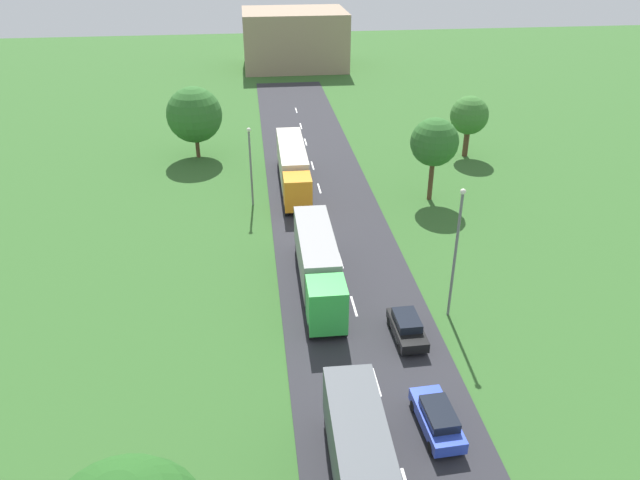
{
  "coord_description": "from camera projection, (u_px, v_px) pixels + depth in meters",
  "views": [
    {
      "loc": [
        -6.35,
        -0.85,
        23.77
      ],
      "look_at": [
        -1.46,
        39.83,
        1.36
      ],
      "focal_mm": 33.71,
      "sensor_mm": 36.0,
      "label": 1
    }
  ],
  "objects": [
    {
      "name": "lamppost_second",
      "position": [
        456.0,
        249.0,
        37.9
      ],
      "size": [
        0.36,
        0.36,
        9.23
      ],
      "color": "slate",
      "rests_on": "ground"
    },
    {
      "name": "tree_birch",
      "position": [
        469.0,
        116.0,
        64.51
      ],
      "size": [
        4.1,
        4.1,
        6.66
      ],
      "color": "#513823",
      "rests_on": "ground"
    },
    {
      "name": "car_fourth",
      "position": [
        407.0,
        327.0,
        37.71
      ],
      "size": [
        1.81,
        4.09,
        1.51
      ],
      "color": "black",
      "rests_on": "road"
    },
    {
      "name": "road",
      "position": [
        378.0,
        387.0,
        34.14
      ],
      "size": [
        10.0,
        140.0,
        0.06
      ],
      "primitive_type": "cube",
      "color": "#2B2B30",
      "rests_on": "ground"
    },
    {
      "name": "lane_marking_centre",
      "position": [
        392.0,
        434.0,
        31.03
      ],
      "size": [
        0.16,
        120.09,
        0.01
      ],
      "color": "white",
      "rests_on": "road"
    },
    {
      "name": "truck_second",
      "position": [
        318.0,
        263.0,
        42.04
      ],
      "size": [
        2.58,
        12.26,
        3.73
      ],
      "color": "green",
      "rests_on": "road"
    },
    {
      "name": "lamppost_third",
      "position": [
        251.0,
        163.0,
        53.49
      ],
      "size": [
        0.36,
        0.36,
        7.38
      ],
      "color": "slate",
      "rests_on": "ground"
    },
    {
      "name": "car_third",
      "position": [
        437.0,
        418.0,
        30.92
      ],
      "size": [
        1.92,
        4.35,
        1.54
      ],
      "color": "blue",
      "rests_on": "road"
    },
    {
      "name": "tree_oak",
      "position": [
        434.0,
        142.0,
        53.94
      ],
      "size": [
        4.37,
        4.37,
        7.81
      ],
      "color": "#513823",
      "rests_on": "ground"
    },
    {
      "name": "distant_building",
      "position": [
        294.0,
        39.0,
        102.79
      ],
      "size": [
        17.33,
        13.35,
        9.37
      ],
      "primitive_type": "cube",
      "color": "#9E846B",
      "rests_on": "ground"
    },
    {
      "name": "truck_third",
      "position": [
        293.0,
        165.0,
        58.18
      ],
      "size": [
        2.6,
        13.86,
        3.78
      ],
      "color": "orange",
      "rests_on": "road"
    },
    {
      "name": "tree_elm",
      "position": [
        194.0,
        115.0,
        64.09
      ],
      "size": [
        5.93,
        5.93,
        7.74
      ],
      "color": "#513823",
      "rests_on": "ground"
    }
  ]
}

